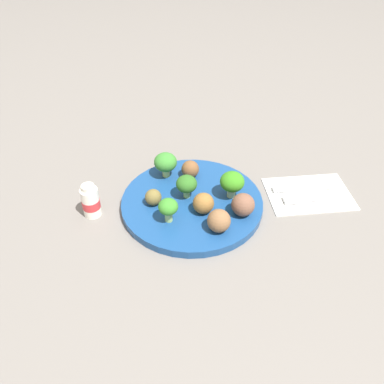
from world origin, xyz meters
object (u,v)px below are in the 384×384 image
(meatball_mid_left, at_px, (203,203))
(fork, at_px, (309,199))
(broccoli_floret_back_left, at_px, (187,184))
(meatball_center, at_px, (153,198))
(meatball_back_right, at_px, (219,221))
(broccoli_floret_front_left, at_px, (168,208))
(broccoli_floret_back_right, at_px, (165,163))
(napkin, at_px, (309,195))
(meatball_front_right, at_px, (243,205))
(knife, at_px, (304,188))
(yogurt_bottle, at_px, (91,202))
(plate, at_px, (192,203))
(meatball_far_rim, at_px, (190,169))
(broccoli_floret_mid_right, at_px, (232,182))

(meatball_mid_left, xyz_separation_m, fork, (-0.22, -0.01, -0.03))
(broccoli_floret_back_left, relative_size, meatball_mid_left, 1.20)
(meatball_center, xyz_separation_m, meatball_mid_left, (-0.09, 0.03, 0.00))
(broccoli_floret_back_left, bearing_deg, meatball_back_right, 113.58)
(broccoli_floret_front_left, distance_m, meatball_back_right, 0.10)
(broccoli_floret_back_right, relative_size, meatball_center, 1.68)
(napkin, bearing_deg, meatball_front_right, 17.55)
(knife, distance_m, yogurt_bottle, 0.43)
(broccoli_floret_front_left, height_order, meatball_center, broccoli_floret_front_left)
(broccoli_floret_front_left, bearing_deg, meatball_front_right, 179.08)
(plate, height_order, knife, plate)
(broccoli_floret_back_left, bearing_deg, fork, 172.10)
(broccoli_floret_front_left, relative_size, yogurt_bottle, 0.68)
(meatball_center, height_order, napkin, meatball_center)
(fork, height_order, yogurt_bottle, yogurt_bottle)
(broccoli_floret_back_left, xyz_separation_m, knife, (-0.25, -0.00, -0.04))
(meatball_mid_left, bearing_deg, yogurt_bottle, -11.22)
(meatball_center, distance_m, napkin, 0.32)
(broccoli_floret_back_right, bearing_deg, meatball_far_rim, 169.58)
(meatball_far_rim, xyz_separation_m, knife, (-0.23, 0.06, -0.03))
(napkin, bearing_deg, plate, -1.07)
(meatball_back_right, bearing_deg, broccoli_floret_front_left, -23.37)
(meatball_center, height_order, knife, meatball_center)
(meatball_front_right, bearing_deg, broccoli_floret_back_right, -47.09)
(broccoli_floret_front_left, distance_m, yogurt_bottle, 0.15)
(broccoli_floret_front_left, xyz_separation_m, meatball_far_rim, (-0.06, -0.13, -0.01))
(plate, relative_size, meatball_front_right, 6.33)
(broccoli_floret_mid_right, xyz_separation_m, meatball_back_right, (0.04, 0.09, -0.01))
(broccoli_floret_mid_right, bearing_deg, meatball_far_rim, -47.66)
(plate, height_order, napkin, plate)
(broccoli_floret_back_right, distance_m, broccoli_floret_mid_right, 0.15)
(meatball_center, bearing_deg, meatball_back_right, 142.29)
(fork, bearing_deg, broccoli_floret_back_left, -7.90)
(broccoli_floret_back_right, height_order, yogurt_bottle, same)
(meatball_mid_left, bearing_deg, meatball_front_right, 166.50)
(plate, height_order, broccoli_floret_mid_right, broccoli_floret_mid_right)
(broccoli_floret_back_left, distance_m, meatball_far_rim, 0.07)
(meatball_mid_left, bearing_deg, knife, -167.13)
(plate, relative_size, knife, 1.92)
(broccoli_floret_front_left, xyz_separation_m, meatball_front_right, (-0.14, 0.00, -0.01))
(meatball_back_right, relative_size, fork, 0.35)
(plate, xyz_separation_m, napkin, (-0.24, 0.00, -0.01))
(napkin, xyz_separation_m, fork, (0.01, 0.02, 0.00))
(yogurt_bottle, bearing_deg, fork, 176.38)
(broccoli_floret_back_right, xyz_separation_m, meatball_far_rim, (-0.05, 0.01, -0.02))
(meatball_far_rim, relative_size, knife, 0.26)
(napkin, bearing_deg, yogurt_bottle, -1.27)
(meatball_center, distance_m, knife, 0.32)
(broccoli_floret_back_left, relative_size, meatball_far_rim, 1.31)
(meatball_back_right, bearing_deg, napkin, -157.98)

